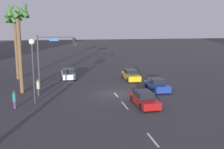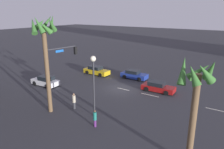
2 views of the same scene
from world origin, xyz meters
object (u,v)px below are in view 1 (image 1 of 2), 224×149
at_px(car_0, 144,99).
at_px(car_2, 131,75).
at_px(traffic_signal, 51,52).
at_px(pedestrian_0, 14,99).
at_px(car_3, 157,85).
at_px(palm_tree_2, 15,27).
at_px(pedestrian_1, 38,87).
at_px(streetlamp, 33,59).
at_px(palm_tree_1, 18,25).
at_px(car_1, 68,74).

height_order(car_0, car_2, car_2).
bearing_deg(traffic_signal, pedestrian_0, 158.48).
bearing_deg(car_3, palm_tree_2, 59.37).
relative_size(car_3, pedestrian_1, 2.33).
relative_size(streetlamp, pedestrian_1, 3.49).
relative_size(car_0, palm_tree_1, 0.43).
xyz_separation_m(car_0, car_3, (5.33, -3.28, 0.03)).
relative_size(car_0, pedestrian_0, 2.62).
bearing_deg(palm_tree_1, pedestrian_1, -131.03).
relative_size(traffic_signal, palm_tree_1, 0.63).
distance_m(car_1, pedestrian_0, 14.08).
xyz_separation_m(traffic_signal, palm_tree_2, (6.01, 4.84, 2.97)).
xyz_separation_m(car_1, pedestrian_1, (-8.79, 3.44, 0.29)).
distance_m(car_0, streetlamp, 11.20).
distance_m(car_1, palm_tree_2, 9.61).
height_order(car_2, pedestrian_1, pedestrian_1).
bearing_deg(pedestrian_0, streetlamp, -50.46).
distance_m(palm_tree_1, palm_tree_2, 8.27).
height_order(traffic_signal, pedestrian_1, traffic_signal).
bearing_deg(car_2, palm_tree_2, 77.07).
relative_size(traffic_signal, pedestrian_0, 3.80).
bearing_deg(streetlamp, pedestrian_1, -2.51).
bearing_deg(palm_tree_2, car_0, -138.45).
height_order(car_2, palm_tree_2, palm_tree_2).
distance_m(streetlamp, palm_tree_2, 13.37).
relative_size(car_1, palm_tree_1, 0.42).
distance_m(traffic_signal, palm_tree_2, 8.27).
xyz_separation_m(car_2, palm_tree_2, (3.55, 15.46, 6.59)).
distance_m(car_2, palm_tree_2, 17.18).
xyz_separation_m(car_3, palm_tree_1, (1.87, 15.21, 6.89)).
distance_m(car_0, palm_tree_2, 21.50).
bearing_deg(palm_tree_2, car_2, -102.93).
bearing_deg(palm_tree_1, traffic_signal, -56.92).
height_order(car_3, palm_tree_1, palm_tree_1).
bearing_deg(pedestrian_1, pedestrian_0, 157.30).
relative_size(pedestrian_0, pedestrian_1, 0.93).
distance_m(car_3, palm_tree_2, 20.66).
relative_size(traffic_signal, palm_tree_2, 0.66).
bearing_deg(palm_tree_2, car_3, -120.63).
distance_m(car_2, palm_tree_1, 16.10).
distance_m(car_3, streetlamp, 14.24).
xyz_separation_m(car_1, car_3, (-9.05, -9.91, -0.02)).
relative_size(pedestrian_0, palm_tree_1, 0.17).
height_order(car_0, car_1, car_1).
bearing_deg(car_1, pedestrian_1, 158.61).
height_order(car_1, pedestrian_1, pedestrian_1).
bearing_deg(car_1, palm_tree_2, 82.45).
distance_m(car_2, streetlamp, 15.57).
height_order(car_1, pedestrian_0, pedestrian_0).
height_order(car_1, traffic_signal, traffic_signal).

